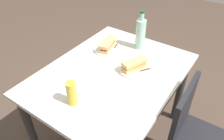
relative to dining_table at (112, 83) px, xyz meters
name	(u,v)px	position (x,y,z in m)	size (l,w,h in m)	color
ground_plane	(112,135)	(0.00, 0.00, -0.63)	(8.00, 8.00, 0.00)	#47382D
dining_table	(112,83)	(0.00, 0.00, 0.00)	(1.16, 0.89, 0.73)	beige
chair_far	(193,136)	(0.00, 0.64, -0.14)	(0.41, 0.41, 0.86)	black
plate_near	(134,69)	(-0.11, 0.11, 0.11)	(0.23, 0.23, 0.01)	silver
baguette_sandwich_near	(134,64)	(-0.11, 0.11, 0.15)	(0.20, 0.13, 0.07)	tan
knife_near	(140,71)	(-0.10, 0.17, 0.12)	(0.15, 0.11, 0.01)	silver
plate_far	(108,49)	(-0.23, -0.20, 0.11)	(0.23, 0.23, 0.01)	silver
baguette_sandwich_far	(108,44)	(-0.23, -0.20, 0.15)	(0.21, 0.12, 0.07)	tan
knife_far	(114,48)	(-0.25, -0.15, 0.12)	(0.18, 0.05, 0.01)	silver
water_bottle	(140,34)	(-0.40, 0.00, 0.24)	(0.08, 0.08, 0.32)	#99C6B7
beer_glass	(72,93)	(0.38, -0.02, 0.19)	(0.06, 0.06, 0.16)	gold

